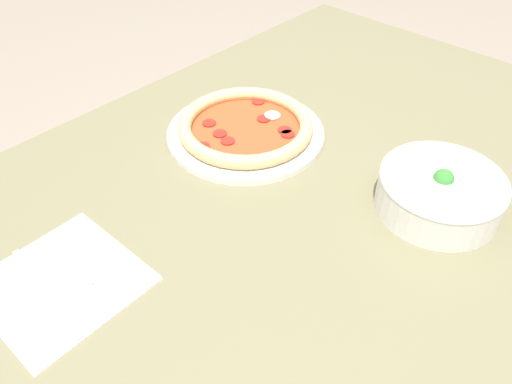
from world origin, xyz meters
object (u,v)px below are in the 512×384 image
pizza (246,128)px  knife (42,288)px  bowl (440,191)px  fork (79,268)px

pizza → knife: size_ratio=1.53×
knife → bowl: bearing=64.0°
fork → knife: (0.05, -0.01, -0.00)m
fork → knife: same height
pizza → knife: (0.45, 0.05, -0.01)m
fork → knife: bearing=-91.6°
fork → bowl: bearing=61.8°
fork → knife: size_ratio=0.93×
bowl → pizza: bearing=-80.5°
pizza → fork: (0.40, 0.06, -0.01)m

